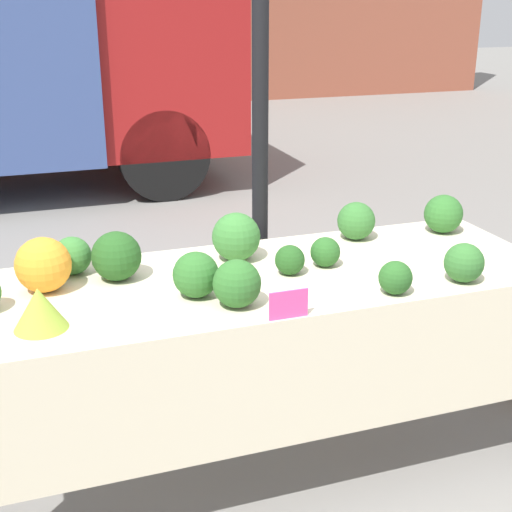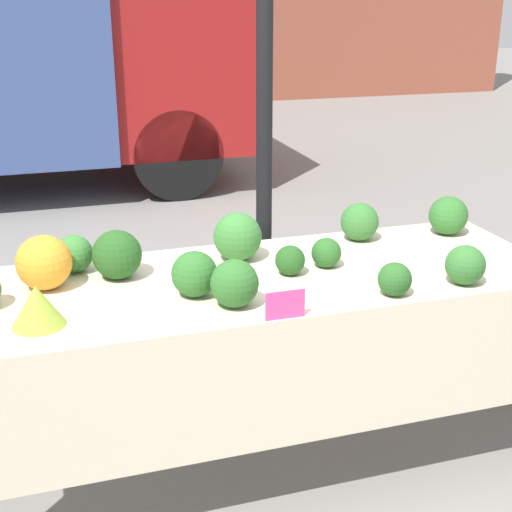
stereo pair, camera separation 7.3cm
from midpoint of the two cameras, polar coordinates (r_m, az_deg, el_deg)
ground_plane at (r=3.02m, az=-0.72°, el=-16.14°), size 40.00×40.00×0.00m
tent_pole at (r=3.09m, az=-0.35°, el=7.36°), size 0.07×0.07×2.21m
market_table at (r=2.61m, az=-0.34°, el=-4.16°), size 2.26×0.78×0.82m
orange_cauliflower at (r=2.58m, az=-17.44°, el=-0.69°), size 0.19×0.19×0.19m
romanesco_head at (r=2.31m, az=-17.81°, el=-4.03°), size 0.17×0.17×0.14m
broccoli_head_0 at (r=2.35m, az=-2.43°, el=-2.23°), size 0.16×0.16×0.16m
broccoli_head_2 at (r=2.63m, az=1.93°, el=-0.32°), size 0.11×0.11×0.11m
broccoli_head_3 at (r=2.72m, az=-15.24°, el=0.02°), size 0.14×0.14×0.14m
broccoli_head_4 at (r=2.71m, az=4.80°, el=0.32°), size 0.11×0.11×0.11m
broccoli_head_5 at (r=3.18m, az=14.13°, el=3.28°), size 0.17×0.17×0.17m
broccoli_head_6 at (r=2.49m, az=10.27°, el=-1.72°), size 0.12×0.12×0.12m
broccoli_head_7 at (r=2.44m, az=-5.69°, el=-1.50°), size 0.16×0.16×0.16m
broccoli_head_8 at (r=3.03m, az=7.34°, el=2.80°), size 0.16×0.16×0.16m
broccoli_head_9 at (r=2.76m, az=-2.36°, el=1.54°), size 0.19×0.19×0.19m
broccoli_head_10 at (r=2.62m, az=-11.89°, el=-0.01°), size 0.18×0.18×0.18m
broccoli_head_11 at (r=2.65m, az=15.55°, el=-0.53°), size 0.14×0.14×0.14m
price_sign at (r=2.27m, az=1.70°, el=-3.90°), size 0.13×0.01×0.10m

